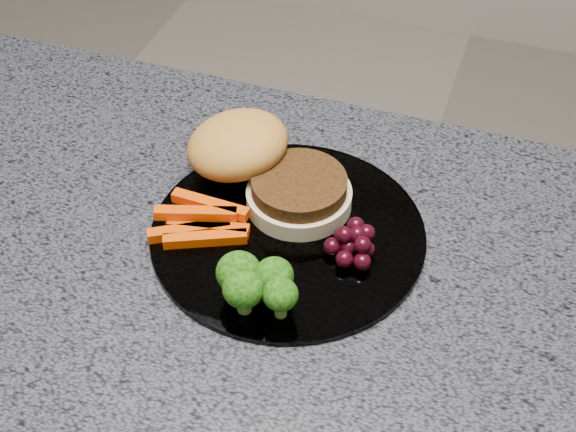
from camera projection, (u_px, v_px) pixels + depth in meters
The scene contains 6 objects.
countertop at pixel (241, 305), 0.72m from camera, with size 1.20×0.60×0.04m, color #4A4B54.
plate at pixel (288, 233), 0.76m from camera, with size 0.26×0.26×0.01m, color white.
burger at pixel (259, 165), 0.79m from camera, with size 0.19×0.15×0.06m.
carrot_sticks at pixel (202, 222), 0.75m from camera, with size 0.09×0.07×0.02m.
broccoli at pixel (255, 282), 0.68m from camera, with size 0.08×0.06×0.05m.
grape_bunch at pixel (354, 243), 0.73m from camera, with size 0.05×0.05×0.03m.
Camera 1 is at (0.19, -0.42, 1.44)m, focal length 50.00 mm.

